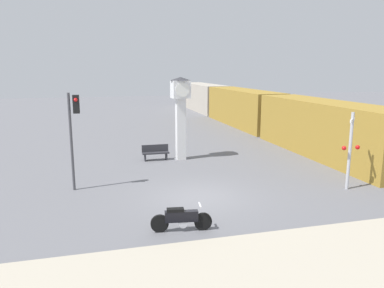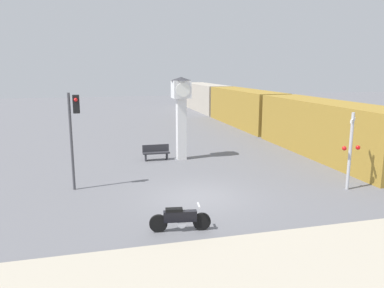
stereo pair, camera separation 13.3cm
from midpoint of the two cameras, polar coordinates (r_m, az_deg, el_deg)
name	(u,v)px [view 1 (the left image)]	position (r m, az deg, el deg)	size (l,w,h in m)	color
ground_plane	(198,197)	(16.16, 0.72, -8.06)	(120.00, 120.00, 0.00)	slate
motorcycle	(181,219)	(12.81, -1.95, -11.31)	(2.07, 0.51, 0.92)	black
clock_tower	(181,105)	(22.17, -1.93, 5.89)	(1.23, 1.23, 4.91)	white
freight_train	(243,107)	(36.52, 7.65, 5.55)	(2.80, 39.79, 3.40)	olive
traffic_light	(74,124)	(17.23, -17.81, 2.90)	(0.50, 0.35, 4.37)	#47474C
railroad_crossing_signal	(350,148)	(18.09, 22.77, -0.52)	(0.90, 0.82, 3.51)	#B7B7BC
bench	(155,152)	(22.45, -5.76, -1.23)	(1.60, 0.44, 0.92)	#2D2D33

